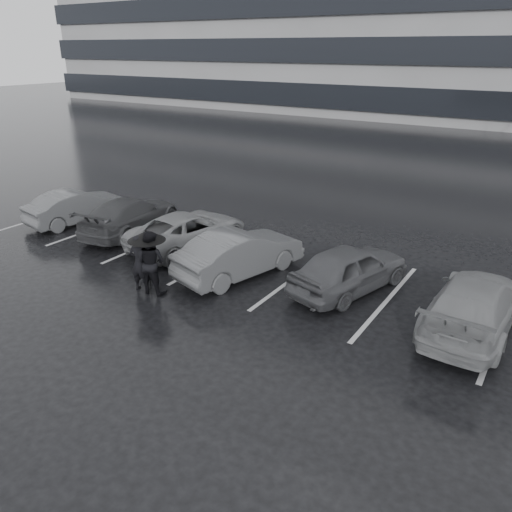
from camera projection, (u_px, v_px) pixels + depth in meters
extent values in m
plane|color=black|center=(230.00, 305.00, 13.19)|extent=(160.00, 160.00, 0.00)
cube|color=black|center=(314.00, 85.00, 60.56)|extent=(60.60, 25.60, 2.20)
cube|color=black|center=(316.00, 50.00, 59.01)|extent=(60.60, 25.60, 2.20)
cube|color=black|center=(317.00, 12.00, 57.46)|extent=(60.60, 25.60, 2.20)
imported|color=black|center=(350.00, 268.00, 13.78)|extent=(2.54, 4.16, 1.32)
imported|color=#303033|center=(240.00, 253.00, 14.75)|extent=(2.43, 4.34, 1.36)
imported|color=#535356|center=(188.00, 230.00, 16.81)|extent=(2.50, 4.58, 1.22)
imported|color=black|center=(130.00, 215.00, 18.20)|extent=(2.38, 4.59, 1.27)
imported|color=#303033|center=(77.00, 206.00, 19.22)|extent=(1.91, 4.00, 1.27)
imported|color=#535356|center=(475.00, 304.00, 11.87)|extent=(1.93, 4.56, 1.31)
imported|color=black|center=(140.00, 263.00, 13.71)|extent=(0.68, 0.53, 1.64)
imported|color=black|center=(151.00, 262.00, 13.58)|extent=(0.95, 0.79, 1.79)
cylinder|color=black|center=(149.00, 264.00, 13.79)|extent=(0.02, 0.02, 1.51)
cone|color=black|center=(146.00, 236.00, 13.46)|extent=(1.04, 1.04, 0.26)
sphere|color=black|center=(146.00, 231.00, 13.41)|extent=(0.05, 0.05, 0.05)
cube|color=#A1A1A3|center=(56.00, 213.00, 20.45)|extent=(0.12, 5.00, 0.00)
cube|color=#A1A1A3|center=(103.00, 226.00, 19.05)|extent=(0.12, 5.00, 0.00)
cube|color=#A1A1A3|center=(157.00, 240.00, 17.64)|extent=(0.12, 5.00, 0.00)
cube|color=#A1A1A3|center=(220.00, 257.00, 16.23)|extent=(0.12, 5.00, 0.00)
cube|color=#A1A1A3|center=(295.00, 277.00, 14.82)|extent=(0.12, 5.00, 0.00)
cube|color=#A1A1A3|center=(387.00, 301.00, 13.41)|extent=(0.12, 5.00, 0.00)
cube|color=#A1A1A3|center=(499.00, 331.00, 12.01)|extent=(0.12, 5.00, 0.00)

